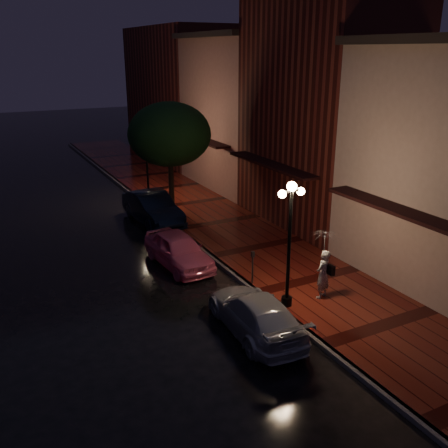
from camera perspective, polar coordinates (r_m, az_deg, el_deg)
ground at (r=21.04m, az=-1.34°, el=-4.02°), size 120.00×120.00×0.00m
sidewalk at (r=22.02m, az=3.93°, el=-2.77°), size 4.50×60.00×0.15m
curb at (r=21.01m, az=-1.35°, el=-3.83°), size 0.25×60.00×0.15m
storefront_mid at (r=24.95m, az=11.37°, el=12.42°), size 5.00×8.00×11.00m
storefront_far at (r=31.67m, az=2.09°, el=12.34°), size 5.00×8.00×9.00m
storefront_extra at (r=40.59m, az=-5.07°, el=14.51°), size 5.00×12.00×10.00m
streetlamp_near at (r=16.23m, az=7.50°, el=-1.53°), size 0.96×0.36×4.31m
streetlamp_far at (r=28.40m, az=-8.82°, el=7.43°), size 0.96×0.36×4.31m
street_tree at (r=25.40m, az=-6.21°, el=9.93°), size 4.16×4.16×5.80m
pink_car at (r=20.25m, az=-5.22°, el=-2.95°), size 1.90×4.13×1.37m
navy_car at (r=25.45m, az=-8.16°, el=1.83°), size 1.89×4.78×1.55m
silver_car at (r=15.65m, az=3.62°, el=-10.18°), size 2.07×4.48×1.27m
woman_with_umbrella at (r=17.28m, az=11.39°, el=-3.39°), size 1.02×1.04×2.46m
parking_meter at (r=18.28m, az=3.28°, el=-4.63°), size 0.13×0.10×1.28m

